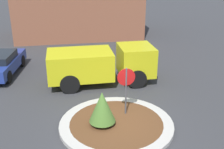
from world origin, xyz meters
TOP-DOWN VIEW (x-y plane):
  - ground_plane at (0.00, 0.00)m, footprint 120.00×120.00m
  - traffic_island at (0.00, 0.00)m, footprint 4.63×4.63m
  - stop_sign at (0.53, 0.66)m, footprint 0.75×0.07m
  - island_shrub at (-0.58, -0.02)m, footprint 1.06×1.06m
  - utility_truck at (0.01, 4.44)m, footprint 5.66×2.25m
  - parked_sedan_blue at (-5.57, 6.76)m, footprint 2.41×4.57m

SIDE VIEW (x-z plane):
  - ground_plane at x=0.00m, z-range 0.00..0.00m
  - traffic_island at x=0.00m, z-range 0.00..0.16m
  - parked_sedan_blue at x=-5.57m, z-range 0.04..1.38m
  - island_shrub at x=-0.58m, z-range 0.24..1.65m
  - utility_truck at x=0.01m, z-range 0.14..2.15m
  - stop_sign at x=0.53m, z-range 0.44..2.68m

